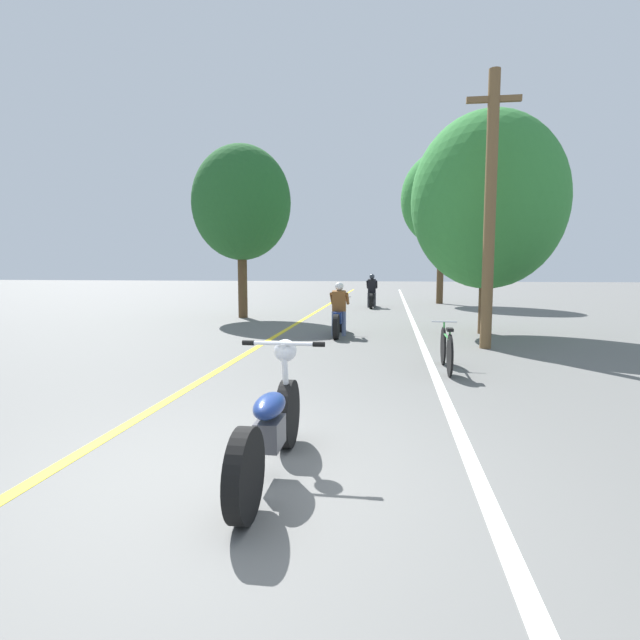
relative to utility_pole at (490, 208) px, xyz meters
name	(u,v)px	position (x,y,z in m)	size (l,w,h in m)	color
ground_plane	(243,481)	(-3.23, -7.27, -2.98)	(120.00, 120.00, 0.00)	#60605E
lane_stripe_center	(301,321)	(-4.93, 4.83, -2.98)	(0.14, 48.00, 0.01)	yellow
lane_stripe_edge	(413,323)	(-1.32, 4.83, -2.98)	(0.14, 48.00, 0.01)	white
utility_pole	(490,208)	(0.00, 0.00, 0.00)	(1.10, 0.24, 5.79)	brown
roadside_tree_right_near	(488,201)	(0.42, 2.50, 0.47)	(3.94, 3.55, 5.72)	#513A23
roadside_tree_right_far	(442,199)	(0.33, 13.67, 2.00)	(3.88, 3.49, 7.23)	#513A23
roadside_tree_left	(241,203)	(-7.13, 5.71, 0.94)	(3.39, 3.05, 5.89)	#513A23
motorcycle_foreground	(271,425)	(-3.03, -7.12, -2.55)	(0.77, 2.11, 1.07)	black
motorcycle_rider_lead	(339,315)	(-3.34, 1.58, -2.46)	(0.50, 2.00, 1.37)	black
motorcycle_rider_far	(372,295)	(-2.84, 10.81, -2.43)	(0.50, 2.11, 1.46)	black
bicycle_parked	(446,349)	(-1.10, -2.51, -2.61)	(0.44, 1.69, 0.80)	black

